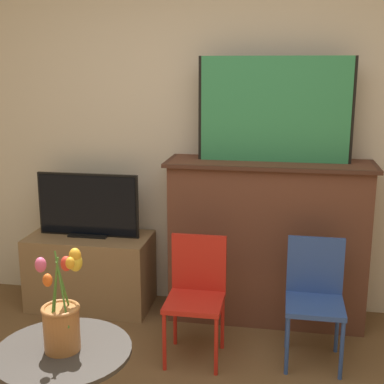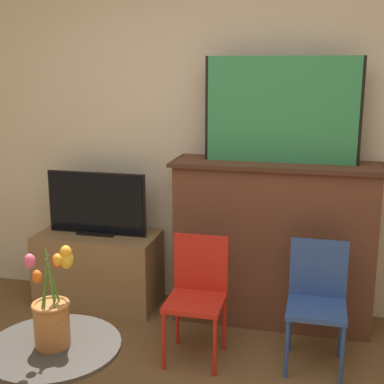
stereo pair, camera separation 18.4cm
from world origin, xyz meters
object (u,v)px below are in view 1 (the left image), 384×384
chair_blue (315,292)px  tv_monitor (88,206)px  chair_red (196,289)px  vase_tulips (62,317)px  painting (275,110)px

chair_blue → tv_monitor: bearing=163.7°
chair_red → tv_monitor: bearing=148.3°
vase_tulips → painting: bearing=63.0°
painting → tv_monitor: (-1.30, -0.05, -0.70)m
painting → tv_monitor: painting is taller
painting → chair_red: bearing=-125.3°
painting → chair_blue: (0.29, -0.51, -1.04)m
tv_monitor → chair_red: (0.88, -0.55, -0.34)m
chair_red → chair_blue: bearing=6.5°
painting → chair_red: size_ratio=1.36×
tv_monitor → vase_tulips: size_ratio=1.63×
tv_monitor → chair_blue: size_ratio=1.00×
vase_tulips → chair_red: bearing=68.4°
chair_blue → chair_red: bearing=-173.5°
chair_red → chair_blue: (0.71, 0.08, 0.00)m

